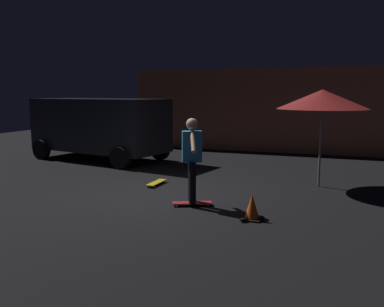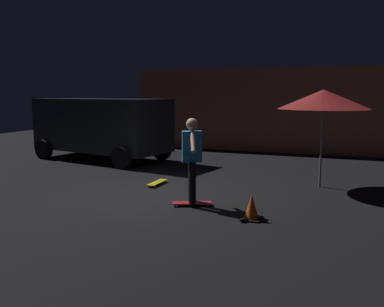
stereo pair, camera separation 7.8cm
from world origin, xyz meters
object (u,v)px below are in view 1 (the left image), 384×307
object	(u,v)px
skateboard_ridden	(192,203)
traffic_cone	(252,208)
patio_umbrella	(322,99)
skater	(192,154)
skateboard_spare	(156,183)
parked_van	(99,125)

from	to	relation	value
skateboard_ridden	traffic_cone	world-z (taller)	traffic_cone
patio_umbrella	skateboard_ridden	world-z (taller)	patio_umbrella
skater	patio_umbrella	bearing A→B (deg)	49.74
skateboard_spare	traffic_cone	xyz separation A→B (m)	(2.77, -1.92, 0.16)
skateboard_ridden	skater	world-z (taller)	skater
parked_van	traffic_cone	distance (m)	7.89
parked_van	patio_umbrella	bearing A→B (deg)	-12.96
patio_umbrella	skateboard_spare	distance (m)	4.39
skateboard_ridden	skateboard_spare	distance (m)	2.06
skateboard_ridden	traffic_cone	bearing A→B (deg)	-19.95
skateboard_ridden	traffic_cone	size ratio (longest dim) A/B	1.72
patio_umbrella	parked_van	bearing A→B (deg)	167.04
parked_van	skater	world-z (taller)	parked_van
parked_van	patio_umbrella	distance (m)	7.39
skater	traffic_cone	bearing A→B (deg)	-19.95
parked_van	traffic_cone	size ratio (longest dim) A/B	10.60
patio_umbrella	skateboard_ridden	bearing A→B (deg)	-130.26
parked_van	patio_umbrella	world-z (taller)	patio_umbrella
traffic_cone	skater	bearing A→B (deg)	160.05
skater	traffic_cone	distance (m)	1.62
parked_van	patio_umbrella	xyz separation A→B (m)	(7.15, -1.64, 0.91)
skateboard_spare	skater	distance (m)	2.28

